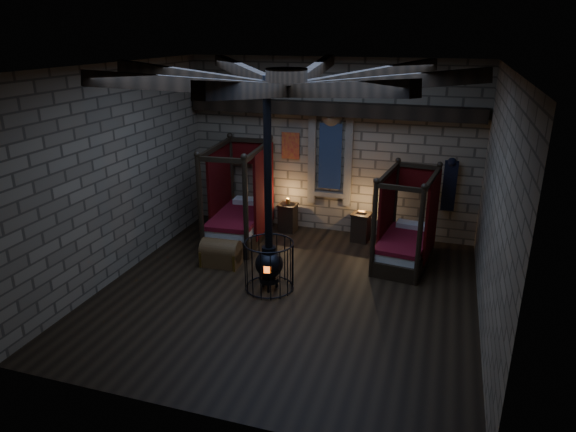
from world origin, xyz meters
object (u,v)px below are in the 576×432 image
(stove, at_px, (269,261))
(bed_right, at_px, (405,241))
(bed_left, at_px, (240,217))
(trunk_right, at_px, (395,263))
(trunk_left, at_px, (221,253))

(stove, bearing_deg, bed_right, 28.54)
(bed_right, distance_m, stove, 3.14)
(bed_left, height_order, bed_right, bed_left)
(bed_right, relative_size, trunk_right, 2.62)
(bed_left, xyz_separation_m, stove, (1.53, -2.21, 0.04))
(bed_left, relative_size, trunk_left, 2.71)
(bed_right, height_order, trunk_left, bed_right)
(trunk_left, height_order, trunk_right, trunk_left)
(trunk_left, bearing_deg, bed_left, 94.16)
(bed_left, distance_m, trunk_right, 3.88)
(bed_right, height_order, stove, stove)
(bed_left, relative_size, trunk_right, 2.95)
(trunk_left, distance_m, trunk_right, 3.68)
(trunk_right, distance_m, stove, 2.71)
(bed_right, height_order, trunk_right, bed_right)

